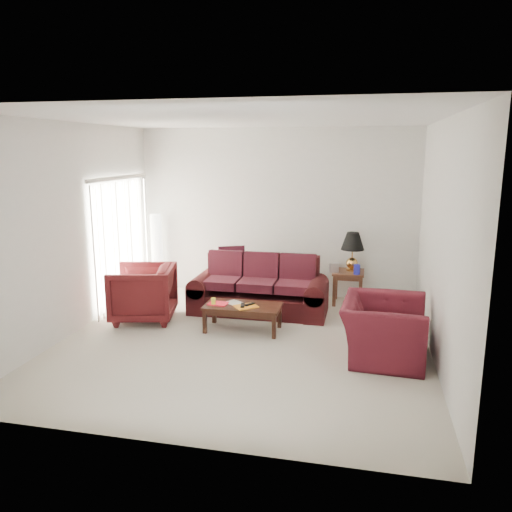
{
  "coord_description": "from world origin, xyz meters",
  "views": [
    {
      "loc": [
        1.58,
        -6.3,
        2.61
      ],
      "look_at": [
        0.0,
        0.85,
        1.05
      ],
      "focal_mm": 35.0,
      "sensor_mm": 36.0,
      "label": 1
    }
  ],
  "objects_px": {
    "floor_lamp": "(157,252)",
    "armchair_right": "(383,329)",
    "sofa": "(259,286)",
    "coffee_table": "(243,318)",
    "armchair_left": "(143,293)",
    "end_table": "(348,287)"
  },
  "relations": [
    {
      "from": "armchair_right",
      "to": "end_table",
      "type": "bearing_deg",
      "value": 16.96
    },
    {
      "from": "end_table",
      "to": "armchair_right",
      "type": "relative_size",
      "value": 0.49
    },
    {
      "from": "end_table",
      "to": "armchair_right",
      "type": "xyz_separation_m",
      "value": [
        0.53,
        -2.24,
        0.09
      ]
    },
    {
      "from": "sofa",
      "to": "floor_lamp",
      "type": "xyz_separation_m",
      "value": [
        -2.13,
        0.85,
        0.28
      ]
    },
    {
      "from": "floor_lamp",
      "to": "coffee_table",
      "type": "relative_size",
      "value": 1.32
    },
    {
      "from": "end_table",
      "to": "floor_lamp",
      "type": "distance_m",
      "value": 3.56
    },
    {
      "from": "coffee_table",
      "to": "end_table",
      "type": "bearing_deg",
      "value": 60.9
    },
    {
      "from": "end_table",
      "to": "floor_lamp",
      "type": "height_order",
      "value": "floor_lamp"
    },
    {
      "from": "floor_lamp",
      "to": "armchair_left",
      "type": "distance_m",
      "value": 1.69
    },
    {
      "from": "floor_lamp",
      "to": "armchair_left",
      "type": "height_order",
      "value": "floor_lamp"
    },
    {
      "from": "sofa",
      "to": "coffee_table",
      "type": "height_order",
      "value": "sofa"
    },
    {
      "from": "sofa",
      "to": "coffee_table",
      "type": "xyz_separation_m",
      "value": [
        -0.05,
        -0.87,
        -0.26
      ]
    },
    {
      "from": "end_table",
      "to": "armchair_left",
      "type": "relative_size",
      "value": 0.6
    },
    {
      "from": "floor_lamp",
      "to": "coffee_table",
      "type": "bearing_deg",
      "value": -39.71
    },
    {
      "from": "sofa",
      "to": "end_table",
      "type": "xyz_separation_m",
      "value": [
        1.4,
        0.8,
        -0.16
      ]
    },
    {
      "from": "sofa",
      "to": "coffee_table",
      "type": "distance_m",
      "value": 0.91
    },
    {
      "from": "armchair_left",
      "to": "armchair_right",
      "type": "relative_size",
      "value": 0.82
    },
    {
      "from": "end_table",
      "to": "coffee_table",
      "type": "xyz_separation_m",
      "value": [
        -1.45,
        -1.68,
        -0.09
      ]
    },
    {
      "from": "armchair_left",
      "to": "end_table",
      "type": "bearing_deg",
      "value": 103.7
    },
    {
      "from": "sofa",
      "to": "armchair_right",
      "type": "bearing_deg",
      "value": -39.63
    },
    {
      "from": "floor_lamp",
      "to": "armchair_right",
      "type": "bearing_deg",
      "value": -29.44
    },
    {
      "from": "sofa",
      "to": "armchair_left",
      "type": "xyz_separation_m",
      "value": [
        -1.68,
        -0.75,
        -0.02
      ]
    }
  ]
}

